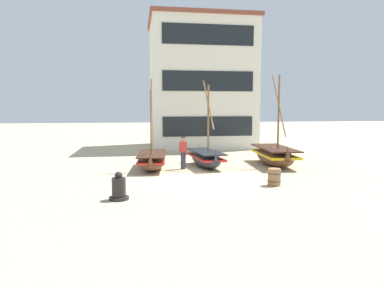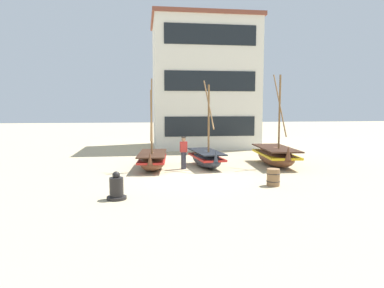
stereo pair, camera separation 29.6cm
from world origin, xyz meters
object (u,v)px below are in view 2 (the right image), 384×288
capstan_winch (117,188)px  harbor_building_main (203,84)px  fisherman_by_hull (184,153)px  fishing_boat_far_right (206,158)px  fishing_boat_near_left (153,160)px  wooden_barrel (273,177)px  fishing_boat_centre_large (275,155)px

capstan_winch → harbor_building_main: (5.78, 16.15, 4.70)m
fisherman_by_hull → capstan_winch: size_ratio=1.72×
fishing_boat_far_right → fisherman_by_hull: (-1.26, -0.40, 0.34)m
fishing_boat_far_right → capstan_winch: fishing_boat_far_right is taller
capstan_winch → harbor_building_main: size_ratio=0.10×
fishing_boat_near_left → fisherman_by_hull: (1.60, -0.18, 0.35)m
fisherman_by_hull → wooden_barrel: size_ratio=2.41×
fishing_boat_centre_large → harbor_building_main: size_ratio=0.49×
fishing_boat_near_left → fisherman_by_hull: bearing=-6.5°
fishing_boat_centre_large → fishing_boat_far_right: bearing=179.6°
harbor_building_main → fisherman_by_hull: bearing=-105.0°
fishing_boat_near_left → wooden_barrel: (4.76, -4.60, -0.13)m
fisherman_by_hull → capstan_winch: (-2.98, -5.68, -0.45)m
fishing_boat_near_left → capstan_winch: fishing_boat_near_left is taller
fishing_boat_centre_large → capstan_winch: size_ratio=5.09×
fishing_boat_far_right → harbor_building_main: harbor_building_main is taller
fishing_boat_centre_large → fisherman_by_hull: 5.13m
fisherman_by_hull → wooden_barrel: (3.16, -4.42, -0.48)m
fishing_boat_far_right → capstan_winch: size_ratio=4.71×
fishing_boat_far_right → harbor_building_main: (1.54, 10.06, 4.58)m
fishing_boat_near_left → fishing_boat_centre_large: size_ratio=0.93×
fishing_boat_centre_large → fishing_boat_far_right: 3.85m
capstan_winch → wooden_barrel: size_ratio=1.40×
harbor_building_main → fishing_boat_centre_large: bearing=-77.1°
fisherman_by_hull → fishing_boat_far_right: bearing=17.7°
fishing_boat_near_left → fishing_boat_centre_large: bearing=1.7°
fisherman_by_hull → fishing_boat_centre_large: bearing=4.2°
fishing_boat_near_left → harbor_building_main: bearing=66.9°
fishing_boat_near_left → harbor_building_main: size_ratio=0.46×
fishing_boat_centre_large → capstan_winch: (-8.09, -6.06, -0.18)m
wooden_barrel → fishing_boat_far_right: bearing=111.5°
fishing_boat_far_right → fisherman_by_hull: 1.37m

